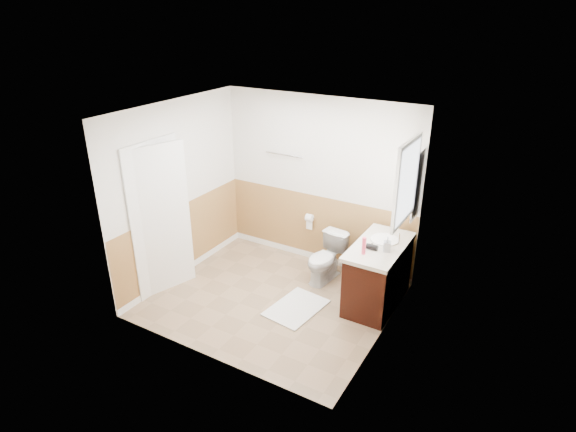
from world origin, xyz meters
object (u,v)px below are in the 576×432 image
Objects in this scene: toilet at (325,258)px; lotion_bottle at (364,246)px; bath_mat at (296,308)px; vanity_cabinet at (378,276)px; soap_dispenser at (387,244)px.

toilet is 3.07× the size of lotion_bottle.
lotion_bottle is at bearing 24.20° from bath_mat.
bath_mat is 0.73× the size of vanity_cabinet.
vanity_cabinet is 0.57m from soap_dispenser.
bath_mat is at bearing -150.61° from soap_dispenser.
lotion_bottle is 1.16× the size of soap_dispenser.
lotion_bottle is (0.74, -0.50, 0.62)m from toilet.
toilet is 0.86m from vanity_cabinet.
vanity_cabinet is at bearing 38.08° from bath_mat.
soap_dispenser is at bearing 29.39° from bath_mat.
toilet is 1.17m from soap_dispenser.
vanity_cabinet is at bearing 72.88° from lotion_bottle.
soap_dispenser is at bearing -9.95° from toilet.
bath_mat is 3.64× the size of lotion_bottle.
toilet is 0.61× the size of vanity_cabinet.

